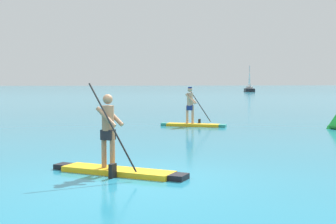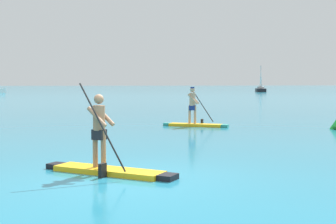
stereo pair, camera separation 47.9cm
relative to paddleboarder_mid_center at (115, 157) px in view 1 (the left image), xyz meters
The scene contains 4 objects.
ground 0.77m from the paddleboarder_mid_center, 56.59° to the right, with size 440.00×440.00×0.00m, color teal.
paddleboarder_mid_center is the anchor object (origin of this frame).
paddleboarder_far_right 10.69m from the paddleboarder_mid_center, 68.49° to the left, with size 2.77×1.58×1.75m.
sailboat_right_horizon 83.02m from the paddleboarder_mid_center, 68.42° to the left, with size 3.08×5.96×5.15m.
Camera 1 is at (-0.87, -9.15, 1.96)m, focal length 49.03 mm.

